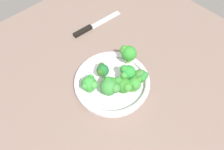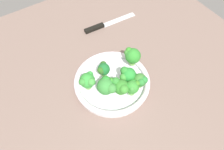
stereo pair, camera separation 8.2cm
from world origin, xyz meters
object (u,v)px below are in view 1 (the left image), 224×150
Objects in this scene: broccoli_floret_5 at (89,84)px; knife at (91,27)px; bowl at (112,82)px; broccoli_floret_3 at (128,53)px; broccoli_floret_7 at (124,85)px; broccoli_floret_4 at (110,86)px; broccoli_floret_0 at (127,73)px; broccoli_floret_1 at (135,84)px; broccoli_floret_2 at (141,76)px; broccoli_floret_6 at (102,70)px.

broccoli_floret_5 is 0.26× the size of knife.
broccoli_floret_5 reaches higher than bowl.
broccoli_floret_3 is 14.46cm from broccoli_floret_7.
broccoli_floret_0 is at bearing 90.21° from broccoli_floret_4.
broccoli_floret_1 is 0.23× the size of knife.
broccoli_floret_3 is 19.75cm from broccoli_floret_5.
knife is (-37.71, 7.62, -6.61)cm from broccoli_floret_2.
broccoli_floret_2 is 14.19cm from broccoli_floret_6.
broccoli_floret_0 is at bearing 123.03° from broccoli_floret_7.
broccoli_floret_4 is at bearing -122.77° from broccoli_floret_1.
broccoli_floret_1 is at bearing -80.21° from broccoli_floret_2.
broccoli_floret_4 reaches higher than broccoli_floret_7.
broccoli_floret_6 is at bearing -95.04° from broccoli_floret_3.
broccoli_floret_0 is at bearing -17.22° from knife.
broccoli_floret_4 reaches higher than broccoli_floret_2.
broccoli_floret_3 reaches higher than broccoli_floret_6.
broccoli_floret_5 is (-9.76, -15.98, 0.69)cm from broccoli_floret_2.
broccoli_floret_3 reaches higher than knife.
broccoli_floret_2 is at bearing 36.99° from broccoli_floret_6.
broccoli_floret_4 is 1.24× the size of broccoli_floret_6.
broccoli_floret_0 is at bearing 165.12° from broccoli_floret_1.
broccoli_floret_3 is 16.52cm from broccoli_floret_4.
broccoli_floret_6 is (-12.03, -4.46, 0.04)cm from broccoli_floret_1.
broccoli_floret_3 is at bearing 132.89° from broccoli_floret_0.
broccoli_floret_2 is (-0.70, 4.07, -0.21)cm from broccoli_floret_1.
broccoli_floret_1 is 0.90× the size of broccoli_floret_5.
broccoli_floret_6 reaches higher than bowl.
knife is at bearing 153.96° from bowl.
broccoli_floret_3 reaches higher than broccoli_floret_0.
bowl is at bearing 128.60° from broccoli_floret_4.
broccoli_floret_7 is 0.27× the size of knife.
broccoli_floret_3 is (-10.95, 7.84, 0.78)cm from broccoli_floret_1.
broccoli_floret_7 is (-1.13, -7.45, 0.80)cm from broccoli_floret_2.
knife is (-33.55, 10.40, -7.41)cm from broccoli_floret_0.
knife is (-26.38, 16.16, -6.86)cm from broccoli_floret_6.
broccoli_floret_1 is 12.83cm from broccoli_floret_6.
broccoli_floret_0 is 0.94× the size of broccoli_floret_3.
broccoli_floret_6 is 0.22× the size of knife.
broccoli_floret_2 is 7.58cm from broccoli_floret_7.
broccoli_floret_3 reaches higher than broccoli_floret_1.
broccoli_floret_5 is 7.62cm from broccoli_floret_6.
broccoli_floret_1 is at bearing -16.93° from knife.
broccoli_floret_0 reaches higher than broccoli_floret_5.
broccoli_floret_5 is (-5.62, -4.39, -0.46)cm from broccoli_floret_4.
broccoli_floret_2 is 12.36cm from broccoli_floret_4.
broccoli_floret_7 reaches higher than broccoli_floret_6.
broccoli_floret_3 is 1.04× the size of broccoli_floret_7.
broccoli_floret_5 is at bearing -131.30° from broccoli_floret_1.
bowl is 3.88× the size of broccoli_floret_4.
broccoli_floret_5 is (-10.46, -11.91, 0.49)cm from broccoli_floret_1.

